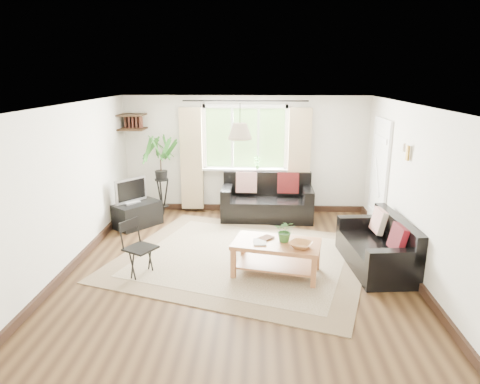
{
  "coord_description": "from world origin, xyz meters",
  "views": [
    {
      "loc": [
        0.29,
        -5.97,
        2.82
      ],
      "look_at": [
        0.0,
        0.4,
        1.05
      ],
      "focal_mm": 32.0,
      "sensor_mm": 36.0,
      "label": 1
    }
  ],
  "objects_px": {
    "sofa_back": "(267,198)",
    "coffee_table": "(276,258)",
    "tv_stand": "(138,215)",
    "palm_stand": "(161,176)",
    "folding_chair": "(141,249)",
    "sofa_right": "(376,244)"
  },
  "relations": [
    {
      "from": "sofa_back",
      "to": "coffee_table",
      "type": "relative_size",
      "value": 1.46
    },
    {
      "from": "tv_stand",
      "to": "sofa_back",
      "type": "bearing_deg",
      "value": -37.69
    },
    {
      "from": "coffee_table",
      "to": "palm_stand",
      "type": "bearing_deg",
      "value": 130.27
    },
    {
      "from": "folding_chair",
      "to": "palm_stand",
      "type": "bearing_deg",
      "value": 36.02
    },
    {
      "from": "sofa_right",
      "to": "tv_stand",
      "type": "xyz_separation_m",
      "value": [
        -4.06,
        1.62,
        -0.14
      ]
    },
    {
      "from": "coffee_table",
      "to": "tv_stand",
      "type": "xyz_separation_m",
      "value": [
        -2.57,
        1.93,
        -0.02
      ]
    },
    {
      "from": "sofa_back",
      "to": "palm_stand",
      "type": "distance_m",
      "value": 2.18
    },
    {
      "from": "tv_stand",
      "to": "folding_chair",
      "type": "height_order",
      "value": "folding_chair"
    },
    {
      "from": "sofa_right",
      "to": "palm_stand",
      "type": "bearing_deg",
      "value": -127.57
    },
    {
      "from": "sofa_back",
      "to": "tv_stand",
      "type": "xyz_separation_m",
      "value": [
        -2.47,
        -0.58,
        -0.19
      ]
    },
    {
      "from": "sofa_back",
      "to": "folding_chair",
      "type": "bearing_deg",
      "value": -123.91
    },
    {
      "from": "sofa_back",
      "to": "palm_stand",
      "type": "xyz_separation_m",
      "value": [
        -2.14,
        0.13,
        0.4
      ]
    },
    {
      "from": "sofa_back",
      "to": "folding_chair",
      "type": "height_order",
      "value": "sofa_back"
    },
    {
      "from": "coffee_table",
      "to": "palm_stand",
      "type": "distance_m",
      "value": 3.51
    },
    {
      "from": "tv_stand",
      "to": "palm_stand",
      "type": "height_order",
      "value": "palm_stand"
    },
    {
      "from": "sofa_right",
      "to": "palm_stand",
      "type": "distance_m",
      "value": 4.43
    },
    {
      "from": "coffee_table",
      "to": "tv_stand",
      "type": "relative_size",
      "value": 1.44
    },
    {
      "from": "sofa_back",
      "to": "sofa_right",
      "type": "xyz_separation_m",
      "value": [
        1.6,
        -2.2,
        -0.05
      ]
    },
    {
      "from": "sofa_right",
      "to": "coffee_table",
      "type": "height_order",
      "value": "sofa_right"
    },
    {
      "from": "palm_stand",
      "to": "folding_chair",
      "type": "bearing_deg",
      "value": -83.71
    },
    {
      "from": "sofa_right",
      "to": "folding_chair",
      "type": "height_order",
      "value": "folding_chair"
    },
    {
      "from": "sofa_back",
      "to": "palm_stand",
      "type": "relative_size",
      "value": 1.09
    }
  ]
}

